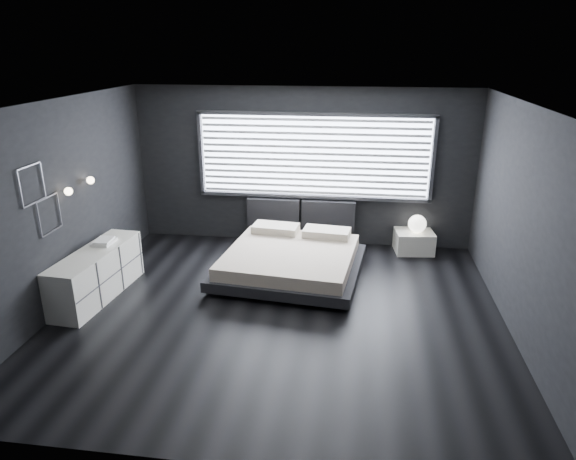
# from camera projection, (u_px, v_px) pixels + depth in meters

# --- Properties ---
(room) EXTENTS (6.04, 6.00, 2.80)m
(room) POSITION_uv_depth(u_px,v_px,m) (279.00, 216.00, 6.56)
(room) COLOR black
(room) RESTS_ON ground
(window) EXTENTS (4.14, 0.09, 1.52)m
(window) POSITION_uv_depth(u_px,v_px,m) (314.00, 157.00, 8.97)
(window) COLOR white
(window) RESTS_ON ground
(headboard) EXTENTS (1.96, 0.16, 0.52)m
(headboard) POSITION_uv_depth(u_px,v_px,m) (301.00, 214.00, 9.30)
(headboard) COLOR black
(headboard) RESTS_ON ground
(sconce_near) EXTENTS (0.18, 0.11, 0.11)m
(sconce_near) POSITION_uv_depth(u_px,v_px,m) (68.00, 191.00, 6.91)
(sconce_near) COLOR silver
(sconce_near) RESTS_ON ground
(sconce_far) EXTENTS (0.18, 0.11, 0.11)m
(sconce_far) POSITION_uv_depth(u_px,v_px,m) (90.00, 180.00, 7.47)
(sconce_far) COLOR silver
(sconce_far) RESTS_ON ground
(wall_art_upper) EXTENTS (0.01, 0.48, 0.48)m
(wall_art_upper) POSITION_uv_depth(u_px,v_px,m) (32.00, 185.00, 6.27)
(wall_art_upper) COLOR #47474C
(wall_art_upper) RESTS_ON ground
(wall_art_lower) EXTENTS (0.01, 0.48, 0.48)m
(wall_art_lower) POSITION_uv_depth(u_px,v_px,m) (50.00, 215.00, 6.67)
(wall_art_lower) COLOR #47474C
(wall_art_lower) RESTS_ON ground
(bed) EXTENTS (2.37, 2.28, 0.56)m
(bed) POSITION_uv_depth(u_px,v_px,m) (291.00, 260.00, 8.10)
(bed) COLOR black
(bed) RESTS_ON ground
(nightstand) EXTENTS (0.70, 0.61, 0.38)m
(nightstand) POSITION_uv_depth(u_px,v_px,m) (414.00, 242.00, 9.04)
(nightstand) COLOR white
(nightstand) RESTS_ON ground
(orb_lamp) EXTENTS (0.31, 0.31, 0.31)m
(orb_lamp) POSITION_uv_depth(u_px,v_px,m) (417.00, 224.00, 8.89)
(orb_lamp) COLOR white
(orb_lamp) RESTS_ON nightstand
(dresser) EXTENTS (0.64, 1.81, 0.71)m
(dresser) POSITION_uv_depth(u_px,v_px,m) (97.00, 274.00, 7.38)
(dresser) COLOR white
(dresser) RESTS_ON ground
(book_stack) EXTENTS (0.27, 0.36, 0.07)m
(book_stack) POSITION_uv_depth(u_px,v_px,m) (104.00, 241.00, 7.53)
(book_stack) COLOR white
(book_stack) RESTS_ON dresser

